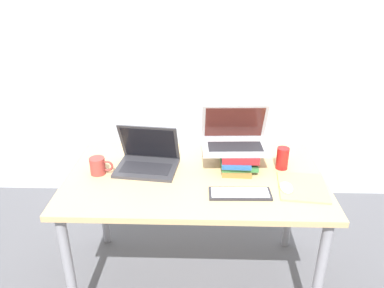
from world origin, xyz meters
TOP-DOWN VIEW (x-y plane):
  - wall_back at (0.00, 1.42)m, footprint 8.00×0.05m
  - desk at (0.00, 0.39)m, footprint 1.36×0.79m
  - laptop_left at (-0.26, 0.47)m, footprint 0.35×0.28m
  - book_stack at (0.23, 0.49)m, footprint 0.20×0.28m
  - laptop_on_books at (0.21, 0.53)m, footprint 0.36×0.25m
  - wireless_keyboard at (0.22, 0.21)m, footprint 0.30×0.12m
  - mouse at (0.45, 0.25)m, footprint 0.06×0.10m
  - notepad at (0.54, 0.28)m, footprint 0.26×0.30m
  - mug at (-0.51, 0.39)m, footprint 0.12×0.08m
  - soda_can at (0.47, 0.48)m, footprint 0.07×0.07m

SIDE VIEW (x-z plane):
  - desk at x=0.00m, z-range 0.29..1.02m
  - notepad at x=0.54m, z-range 0.74..0.75m
  - wireless_keyboard at x=0.22m, z-range 0.74..0.75m
  - mouse at x=0.45m, z-range 0.74..0.77m
  - mug at x=-0.51m, z-range 0.74..0.83m
  - laptop_left at x=-0.26m, z-range 0.66..0.91m
  - book_stack at x=0.23m, z-range 0.74..0.84m
  - soda_can at x=0.47m, z-range 0.74..0.86m
  - laptop_on_books at x=0.21m, z-range 0.77..1.01m
  - wall_back at x=0.00m, z-range 0.00..2.70m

